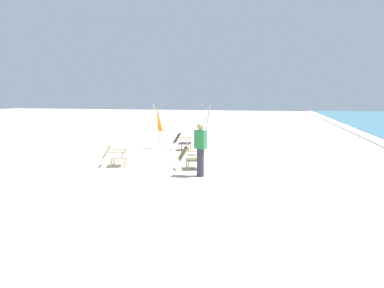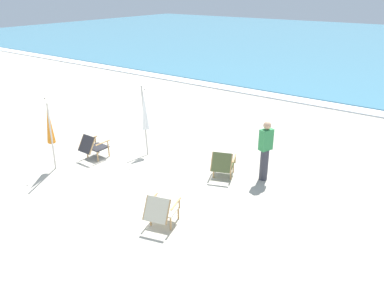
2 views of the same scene
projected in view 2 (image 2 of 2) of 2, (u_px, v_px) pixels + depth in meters
name	position (u px, v px, depth m)	size (l,w,h in m)	color
ground_plane	(120.00, 183.00, 9.82)	(80.00, 80.00, 0.00)	#B7AF9E
sea	(375.00, 45.00, 32.60)	(80.00, 40.00, 0.10)	teal
surf_band	(280.00, 96.00, 17.46)	(80.00, 1.10, 0.06)	white
beach_chair_front_left	(161.00, 210.00, 7.88)	(0.76, 0.90, 0.77)	beige
beach_chair_back_left	(223.00, 163.00, 9.93)	(0.81, 0.92, 0.78)	#515B33
beach_chair_mid_center	(93.00, 146.00, 11.03)	(0.60, 0.78, 0.77)	#28282D
umbrella_furled_white	(145.00, 111.00, 11.07)	(0.53, 0.44, 2.09)	#B7B2A8
umbrella_furled_orange	(49.00, 125.00, 9.96)	(0.57, 0.42, 2.08)	#B7B2A8
person_near_chairs	(265.00, 150.00, 9.69)	(0.31, 0.39, 1.63)	#383842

